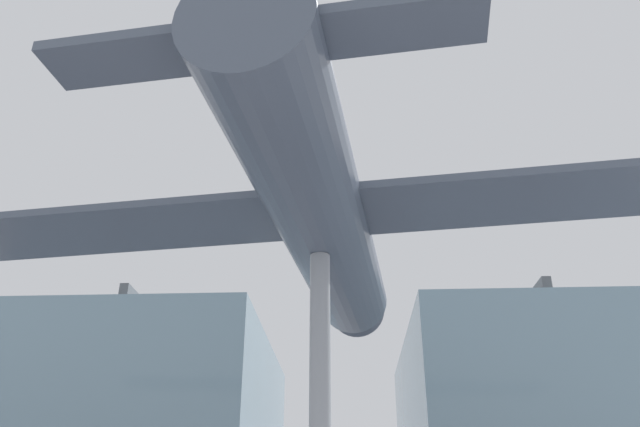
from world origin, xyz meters
TOP-DOWN VIEW (x-y plane):
  - support_pylon_central at (0.00, 0.00)m, footprint 0.44×0.44m
  - suspended_airplane at (0.03, 0.21)m, footprint 21.42×14.15m

SIDE VIEW (x-z plane):
  - support_pylon_central at x=0.00m, z-range 0.00..6.93m
  - suspended_airplane at x=0.03m, z-range 6.49..9.47m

